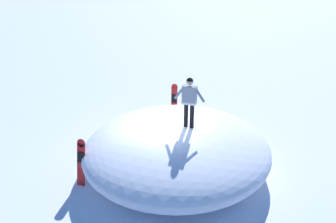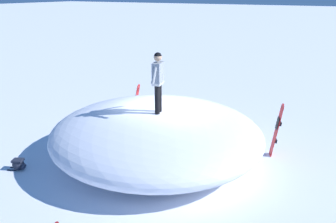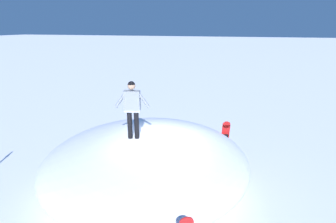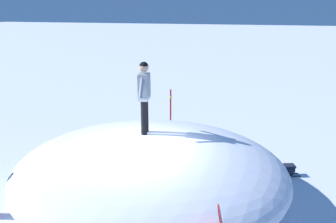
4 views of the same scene
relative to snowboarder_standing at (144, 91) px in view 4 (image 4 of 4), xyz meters
name	(u,v)px [view 4 (image 4 of 4)]	position (x,y,z in m)	size (l,w,h in m)	color
ground	(140,212)	(-0.21, 0.84, -2.64)	(240.00, 240.00, 0.00)	white
snow_mound	(150,170)	(-0.25, 0.29, -1.83)	(6.23, 6.42, 1.61)	white
snowboarder_standing	(144,91)	(0.00, 0.00, 0.00)	(0.32, 1.02, 1.71)	black
backpack_near	(289,170)	(-3.31, -2.32, -2.47)	(0.56, 0.42, 0.33)	#1E2333
trail_marker_pole	(171,108)	(1.18, -4.99, -1.80)	(0.10, 0.10, 1.57)	#A51E19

